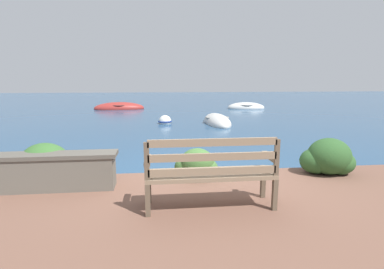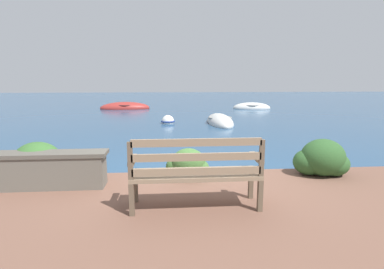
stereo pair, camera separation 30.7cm
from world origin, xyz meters
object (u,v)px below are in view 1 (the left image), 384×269
rowboat_nearest (217,122)px  rowboat_mid (246,108)px  park_bench (211,171)px  rowboat_far (119,108)px  mooring_buoy (165,121)px

rowboat_nearest → rowboat_mid: size_ratio=1.19×
park_bench → rowboat_far: park_bench is taller
rowboat_far → mooring_buoy: rowboat_far is taller
rowboat_mid → mooring_buoy: rowboat_mid is taller
park_bench → mooring_buoy: park_bench is taller
rowboat_nearest → mooring_buoy: rowboat_nearest is taller
rowboat_far → park_bench: bearing=96.7°
rowboat_nearest → mooring_buoy: 2.20m
rowboat_nearest → rowboat_mid: rowboat_mid is taller
park_bench → rowboat_nearest: 9.07m
park_bench → mooring_buoy: bearing=86.5°
rowboat_far → mooring_buoy: size_ratio=5.43×
park_bench → rowboat_far: bearing=95.3°
rowboat_mid → mooring_buoy: (-5.33, -6.10, 0.03)m
park_bench → rowboat_mid: size_ratio=0.65×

